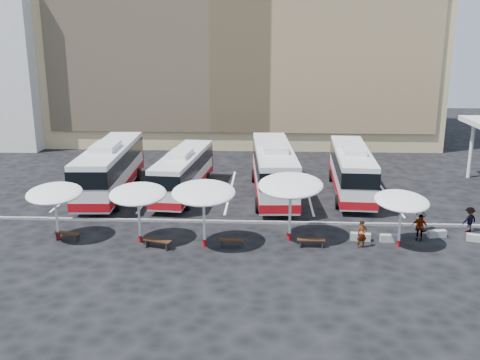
{
  "coord_description": "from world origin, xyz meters",
  "views": [
    {
      "loc": [
        2.77,
        -32.02,
        11.59
      ],
      "look_at": [
        1.0,
        3.0,
        2.2
      ],
      "focal_mm": 40.0,
      "sensor_mm": 36.0,
      "label": 1
    }
  ],
  "objects_px": {
    "sunshade_0": "(54,194)",
    "sunshade_4": "(402,201)",
    "sunshade_2": "(204,193)",
    "passenger_0": "(362,234)",
    "sunshade_1": "(138,194)",
    "wood_bench_3": "(311,241)",
    "bus_2": "(274,168)",
    "conc_bench_3": "(477,238)",
    "bus_3": "(351,169)",
    "conc_bench_0": "(361,237)",
    "conc_bench_1": "(390,238)",
    "sunshade_3": "(291,185)",
    "passenger_2": "(420,227)",
    "passenger_3": "(469,220)",
    "bus_1": "(184,171)",
    "wood_bench_1": "(157,242)",
    "passenger_1": "(421,216)",
    "wood_bench_0": "(67,235)",
    "wood_bench_2": "(231,241)",
    "conc_bench_2": "(437,234)",
    "bus_0": "(110,167)"
  },
  "relations": [
    {
      "from": "conc_bench_1",
      "to": "sunshade_0",
      "type": "bearing_deg",
      "value": -178.07
    },
    {
      "from": "sunshade_2",
      "to": "passenger_1",
      "type": "xyz_separation_m",
      "value": [
        13.03,
        3.32,
        -2.26
      ]
    },
    {
      "from": "sunshade_0",
      "to": "wood_bench_2",
      "type": "relative_size",
      "value": 2.52
    },
    {
      "from": "sunshade_0",
      "to": "wood_bench_3",
      "type": "relative_size",
      "value": 2.32
    },
    {
      "from": "sunshade_0",
      "to": "sunshade_4",
      "type": "distance_m",
      "value": 19.83
    },
    {
      "from": "wood_bench_0",
      "to": "passenger_2",
      "type": "xyz_separation_m",
      "value": [
        20.68,
        1.16,
        0.42
      ]
    },
    {
      "from": "bus_3",
      "to": "conc_bench_0",
      "type": "distance_m",
      "value": 10.11
    },
    {
      "from": "sunshade_1",
      "to": "passenger_0",
      "type": "bearing_deg",
      "value": -1.02
    },
    {
      "from": "bus_2",
      "to": "wood_bench_2",
      "type": "height_order",
      "value": "bus_2"
    },
    {
      "from": "wood_bench_3",
      "to": "passenger_2",
      "type": "height_order",
      "value": "passenger_2"
    },
    {
      "from": "bus_0",
      "to": "wood_bench_1",
      "type": "xyz_separation_m",
      "value": [
        5.69,
        -10.73,
        -1.71
      ]
    },
    {
      "from": "sunshade_2",
      "to": "passenger_0",
      "type": "distance_m",
      "value": 9.25
    },
    {
      "from": "sunshade_3",
      "to": "conc_bench_3",
      "type": "bearing_deg",
      "value": 1.85
    },
    {
      "from": "passenger_1",
      "to": "passenger_2",
      "type": "relative_size",
      "value": 1.17
    },
    {
      "from": "sunshade_0",
      "to": "passenger_2",
      "type": "height_order",
      "value": "sunshade_0"
    },
    {
      "from": "conc_bench_3",
      "to": "conc_bench_0",
      "type": "bearing_deg",
      "value": -178.61
    },
    {
      "from": "wood_bench_2",
      "to": "conc_bench_3",
      "type": "bearing_deg",
      "value": 6.23
    },
    {
      "from": "bus_2",
      "to": "passenger_3",
      "type": "distance_m",
      "value": 14.11
    },
    {
      "from": "wood_bench_1",
      "to": "passenger_3",
      "type": "relative_size",
      "value": 1.07
    },
    {
      "from": "passenger_2",
      "to": "bus_3",
      "type": "bearing_deg",
      "value": 128.54
    },
    {
      "from": "sunshade_1",
      "to": "passenger_3",
      "type": "xyz_separation_m",
      "value": [
        19.77,
        2.7,
        -2.13
      ]
    },
    {
      "from": "sunshade_3",
      "to": "passenger_2",
      "type": "xyz_separation_m",
      "value": [
        7.64,
        0.42,
        -2.55
      ]
    },
    {
      "from": "conc_bench_0",
      "to": "passenger_2",
      "type": "relative_size",
      "value": 0.73
    },
    {
      "from": "bus_2",
      "to": "conc_bench_2",
      "type": "height_order",
      "value": "bus_2"
    },
    {
      "from": "wood_bench_0",
      "to": "passenger_3",
      "type": "xyz_separation_m",
      "value": [
        24.09,
        2.72,
        0.41
      ]
    },
    {
      "from": "wood_bench_1",
      "to": "passenger_1",
      "type": "height_order",
      "value": "passenger_1"
    },
    {
      "from": "sunshade_2",
      "to": "wood_bench_0",
      "type": "height_order",
      "value": "sunshade_2"
    },
    {
      "from": "wood_bench_3",
      "to": "conc_bench_0",
      "type": "relative_size",
      "value": 1.35
    },
    {
      "from": "wood_bench_1",
      "to": "wood_bench_3",
      "type": "xyz_separation_m",
      "value": [
        8.71,
        0.61,
        -0.02
      ]
    },
    {
      "from": "passenger_3",
      "to": "passenger_0",
      "type": "bearing_deg",
      "value": -3.46
    },
    {
      "from": "sunshade_1",
      "to": "wood_bench_1",
      "type": "xyz_separation_m",
      "value": [
        1.2,
        -0.89,
        -2.54
      ]
    },
    {
      "from": "wood_bench_3",
      "to": "passenger_0",
      "type": "relative_size",
      "value": 0.98
    },
    {
      "from": "bus_3",
      "to": "sunshade_2",
      "type": "xyz_separation_m",
      "value": [
        -9.94,
        -11.34,
        1.26
      ]
    },
    {
      "from": "bus_3",
      "to": "sunshade_0",
      "type": "xyz_separation_m",
      "value": [
        -18.7,
        -10.72,
        0.91
      ]
    },
    {
      "from": "bus_2",
      "to": "conc_bench_3",
      "type": "bearing_deg",
      "value": -40.83
    },
    {
      "from": "conc_bench_1",
      "to": "passenger_3",
      "type": "xyz_separation_m",
      "value": [
        5.18,
        1.91,
        0.58
      ]
    },
    {
      "from": "bus_2",
      "to": "passenger_0",
      "type": "xyz_separation_m",
      "value": [
        4.91,
        -10.37,
        -1.28
      ]
    },
    {
      "from": "sunshade_4",
      "to": "wood_bench_2",
      "type": "bearing_deg",
      "value": -176.92
    },
    {
      "from": "wood_bench_1",
      "to": "passenger_0",
      "type": "xyz_separation_m",
      "value": [
        11.57,
        0.67,
        0.42
      ]
    },
    {
      "from": "bus_2",
      "to": "conc_bench_1",
      "type": "bearing_deg",
      "value": -57.62
    },
    {
      "from": "sunshade_1",
      "to": "conc_bench_0",
      "type": "xyz_separation_m",
      "value": [
        12.92,
        0.92,
        -2.7
      ]
    },
    {
      "from": "passenger_1",
      "to": "conc_bench_1",
      "type": "bearing_deg",
      "value": 86.87
    },
    {
      "from": "wood_bench_3",
      "to": "passenger_0",
      "type": "bearing_deg",
      "value": 1.12
    },
    {
      "from": "sunshade_2",
      "to": "wood_bench_1",
      "type": "relative_size",
      "value": 2.31
    },
    {
      "from": "bus_3",
      "to": "sunshade_2",
      "type": "height_order",
      "value": "bus_3"
    },
    {
      "from": "wood_bench_0",
      "to": "wood_bench_2",
      "type": "bearing_deg",
      "value": -2.73
    },
    {
      "from": "passenger_3",
      "to": "bus_1",
      "type": "bearing_deg",
      "value": -47.16
    },
    {
      "from": "sunshade_3",
      "to": "wood_bench_1",
      "type": "distance_m",
      "value": 8.25
    },
    {
      "from": "bus_2",
      "to": "wood_bench_3",
      "type": "relative_size",
      "value": 8.25
    },
    {
      "from": "bus_1",
      "to": "wood_bench_0",
      "type": "xyz_separation_m",
      "value": [
        -5.39,
        -9.89,
        -1.43
      ]
    }
  ]
}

